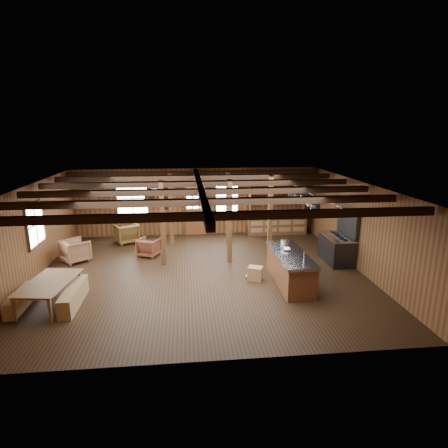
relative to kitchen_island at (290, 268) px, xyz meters
The scene contains 22 objects.
room 2.87m from the kitchen_island, 158.01° to the left, with size 10.04×9.04×2.84m.
ceiling_joists 3.55m from the kitchen_island, 154.64° to the left, with size 9.80×8.82×0.18m.
timber_posts 3.80m from the kitchen_island, 122.82° to the left, with size 3.95×2.35×2.80m.
back_door 6.03m from the kitchen_island, 114.72° to the left, with size 1.02×0.08×2.15m.
window_back_left 7.58m from the kitchen_island, 133.06° to the left, with size 1.32×0.06×1.32m.
window_back_right 5.72m from the kitchen_island, 102.53° to the left, with size 1.02×0.06×1.32m.
window_left 7.71m from the kitchen_island, 168.54° to the left, with size 0.14×1.24×1.32m.
notice_boards 6.89m from the kitchen_island, 126.27° to the left, with size 1.08×0.03×0.90m.
back_counter 5.30m from the kitchen_island, 80.40° to the left, with size 2.55×0.60×2.45m.
pendant_lamps 5.47m from the kitchen_island, 157.07° to the left, with size 1.86×2.36×0.66m.
pot_rack 2.27m from the kitchen_island, 60.31° to the left, with size 0.42×3.00×0.46m.
kitchen_island is the anchor object (origin of this frame).
step_stool 1.05m from the kitchen_island, 158.93° to the left, with size 0.47×0.33×0.42m, color #987345.
commercial_range 2.69m from the kitchen_island, 37.49° to the left, with size 0.80×1.55×1.92m.
dining_table 6.46m from the kitchen_island, behind, with size 1.87×1.04×0.66m, color olive.
bench_wall 7.21m from the kitchen_island, behind, with size 0.28×1.50×0.41m, color #987345.
bench_aisle 5.93m from the kitchen_island, behind, with size 0.33×1.74×0.48m, color #987345.
armchair_a 6.98m from the kitchen_island, 139.20° to the left, with size 0.82×0.84×0.76m, color brown.
armchair_b 5.18m from the kitchen_island, 145.80° to the left, with size 0.68×0.70×0.64m, color brown.
armchair_c 7.20m from the kitchen_island, 158.82° to the left, with size 0.82×0.84×0.76m, color #916242.
counter_pot 1.01m from the kitchen_island, 85.50° to the left, with size 0.27×0.27×0.16m, color silver.
bowl 0.56m from the kitchen_island, 107.39° to the left, with size 0.28×0.28×0.07m, color silver.
Camera 1 is at (-0.45, -10.90, 4.45)m, focal length 30.00 mm.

